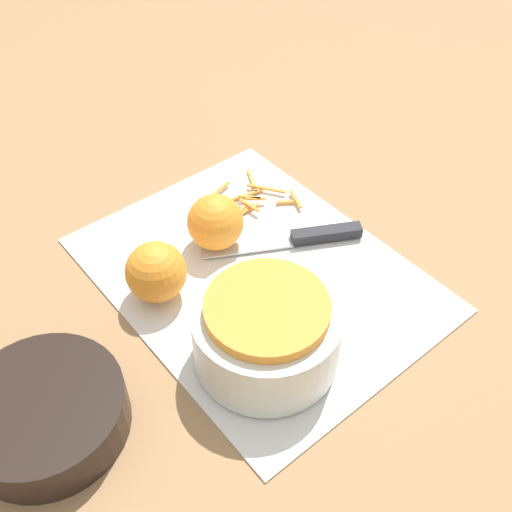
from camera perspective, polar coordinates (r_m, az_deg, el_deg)
name	(u,v)px	position (r m, az deg, el deg)	size (l,w,h in m)	color
ground_plane	(256,274)	(0.82, 0.00, -1.77)	(4.00, 4.00, 0.00)	#9E754C
cutting_board	(256,273)	(0.82, 0.00, -1.63)	(0.47, 0.36, 0.01)	silver
bowl_speckled	(267,331)	(0.69, 1.01, -7.15)	(0.17, 0.17, 0.09)	silver
bowl_dark	(45,413)	(0.70, -19.43, -13.95)	(0.18, 0.18, 0.05)	black
knife	(310,236)	(0.86, 5.19, 1.87)	(0.13, 0.21, 0.02)	#232328
orange_left	(215,222)	(0.83, -3.90, 3.22)	(0.08, 0.08, 0.08)	orange
orange_right	(156,272)	(0.77, -9.50, -1.50)	(0.08, 0.08, 0.08)	orange
peel_pile	(252,198)	(0.93, -0.36, 5.56)	(0.13, 0.13, 0.01)	orange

